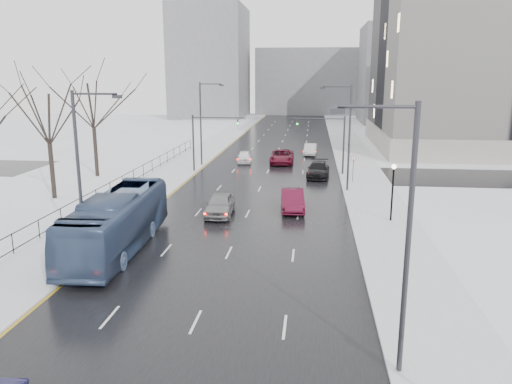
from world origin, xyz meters
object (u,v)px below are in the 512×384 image
at_px(lamppost_r_mid, 393,184).
at_px(no_uturn_sign, 353,161).
at_px(streetlight_l_near, 82,168).
at_px(sedan_right_far, 318,170).
at_px(streetlight_r_mid, 347,133).
at_px(mast_signal_left, 202,136).
at_px(sedan_right_distant, 310,149).
at_px(sedan_right_near, 292,200).
at_px(mast_signal_right, 334,138).
at_px(sedan_right_cross, 282,157).
at_px(sedan_center_near, 220,204).
at_px(streetlight_r_near, 402,229).
at_px(tree_park_e, 98,177).
at_px(sedan_center_far, 244,157).
at_px(bus, 118,222).
at_px(tree_park_d, 55,199).
at_px(streetlight_l_far, 203,120).

bearing_deg(lamppost_r_mid, no_uturn_sign, 97.33).
distance_m(streetlight_l_near, sedan_right_far, 30.24).
height_order(streetlight_r_mid, mast_signal_left, streetlight_r_mid).
xyz_separation_m(mast_signal_left, sedan_right_distant, (12.05, 13.87, -3.30)).
distance_m(lamppost_r_mid, sedan_right_near, 8.18).
height_order(mast_signal_right, sedan_right_cross, mast_signal_right).
bearing_deg(sedan_right_near, lamppost_r_mid, -23.88).
xyz_separation_m(streetlight_l_near, sedan_center_near, (6.07, 10.43, -4.72)).
distance_m(sedan_center_near, sedan_right_cross, 24.45).
xyz_separation_m(streetlight_r_near, sedan_right_near, (-4.67, 22.54, -4.74)).
height_order(tree_park_e, sedan_right_distant, tree_park_e).
bearing_deg(lamppost_r_mid, mast_signal_right, 101.54).
relative_size(tree_park_e, lamppost_r_mid, 3.15).
distance_m(streetlight_r_near, lamppost_r_mid, 20.38).
height_order(streetlight_r_mid, sedan_center_far, streetlight_r_mid).
bearing_deg(sedan_right_distant, sedan_right_cross, -113.00).
relative_size(streetlight_r_near, sedan_center_near, 1.99).
bearing_deg(bus, mast_signal_left, 88.31).
bearing_deg(lamppost_r_mid, bus, -155.53).
distance_m(tree_park_e, streetlight_l_near, 26.61).
bearing_deg(sedan_right_far, sedan_center_near, -111.92).
bearing_deg(tree_park_d, tree_park_e, 92.29).
height_order(tree_park_d, no_uturn_sign, tree_park_d).
height_order(no_uturn_sign, sedan_center_far, no_uturn_sign).
bearing_deg(streetlight_r_mid, lamppost_r_mid, -74.18).
bearing_deg(sedan_center_far, sedan_right_distant, 34.64).
relative_size(mast_signal_left, sedan_right_near, 1.27).
distance_m(streetlight_l_near, sedan_right_near, 17.77).
relative_size(tree_park_e, sedan_right_cross, 2.20).
distance_m(lamppost_r_mid, mast_signal_left, 25.71).
distance_m(sedan_right_near, sedan_center_far, 23.20).
distance_m(tree_park_e, mast_signal_left, 12.29).
height_order(streetlight_r_mid, no_uturn_sign, streetlight_r_mid).
relative_size(tree_park_d, sedan_right_cross, 2.04).
height_order(tree_park_e, sedan_right_cross, tree_park_e).
bearing_deg(sedan_right_cross, tree_park_d, -133.68).
bearing_deg(streetlight_r_mid, bus, -129.82).
xyz_separation_m(streetlight_l_far, bus, (1.17, -30.19, -3.76)).
xyz_separation_m(no_uturn_sign, sedan_center_near, (-11.30, -13.57, -1.40)).
height_order(tree_park_e, sedan_right_near, tree_park_e).
xyz_separation_m(lamppost_r_mid, sedan_right_near, (-7.50, 2.54, -2.06)).
bearing_deg(tree_park_d, sedan_center_far, 55.32).
distance_m(streetlight_l_far, sedan_right_distant, 16.94).
xyz_separation_m(sedan_center_near, sedan_right_far, (7.79, 16.03, -0.04)).
height_order(tree_park_e, lamppost_r_mid, tree_park_e).
bearing_deg(mast_signal_right, no_uturn_sign, -64.89).
xyz_separation_m(streetlight_l_far, mast_signal_left, (0.84, -4.00, -1.51)).
bearing_deg(streetlight_r_mid, sedan_right_distant, 98.94).
bearing_deg(sedan_center_far, tree_park_e, -150.61).
distance_m(bus, sedan_center_far, 33.06).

